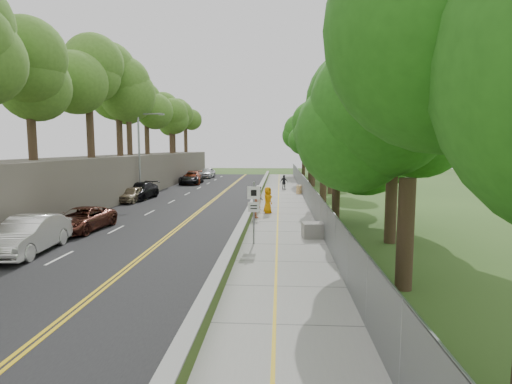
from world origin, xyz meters
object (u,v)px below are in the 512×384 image
at_px(concrete_block, 314,230).
at_px(construction_barrel, 299,189).
at_px(signpost, 254,206).
at_px(person_far, 284,182).
at_px(car_0, 26,233).
at_px(streetlight, 142,149).
at_px(painter_0, 268,200).
at_px(car_1, 28,235).
at_px(car_2, 82,219).

bearing_deg(concrete_block, construction_barrel, 89.52).
relative_size(signpost, person_far, 1.86).
bearing_deg(car_0, streetlight, 95.12).
bearing_deg(person_far, streetlight, 55.99).
xyz_separation_m(signpost, car_0, (-10.39, -2.00, -1.09)).
height_order(signpost, person_far, signpost).
height_order(concrete_block, car_0, car_0).
height_order(streetlight, construction_barrel, streetlight).
xyz_separation_m(concrete_block, person_far, (-1.33, 23.95, 0.44)).
bearing_deg(person_far, car_0, 89.51).
height_order(construction_barrel, concrete_block, construction_barrel).
xyz_separation_m(construction_barrel, painter_0, (-2.85, -12.28, 0.50)).
height_order(streetlight, car_1, streetlight).
xyz_separation_m(signpost, painter_0, (0.40, 9.36, -0.96)).
relative_size(streetlight, car_1, 1.58).
bearing_deg(car_1, construction_barrel, 56.48).
relative_size(car_0, car_2, 1.02).
distance_m(concrete_block, car_2, 13.17).
bearing_deg(car_1, concrete_block, 11.99).
xyz_separation_m(signpost, car_2, (-10.05, 2.57, -1.25)).
relative_size(signpost, car_2, 0.64).
distance_m(car_0, painter_0, 15.67).
relative_size(concrete_block, person_far, 0.71).
xyz_separation_m(concrete_block, painter_0, (-2.68, 7.79, 0.55)).
height_order(concrete_block, car_2, car_2).
xyz_separation_m(streetlight, car_1, (1.46, -19.32, -3.77)).
distance_m(streetlight, concrete_block, 21.66).
relative_size(streetlight, signpost, 2.58).
bearing_deg(signpost, car_2, 165.67).
bearing_deg(person_far, car_1, 90.33).
height_order(signpost, car_2, signpost).
relative_size(construction_barrel, car_1, 0.18).
distance_m(streetlight, car_1, 19.74).
bearing_deg(signpost, car_0, -169.12).
distance_m(construction_barrel, concrete_block, 20.07).
bearing_deg(signpost, car_1, -167.07).
xyz_separation_m(concrete_block, car_1, (-13.13, -3.88, 0.43)).
bearing_deg(car_0, car_2, 87.52).
relative_size(streetlight, person_far, 4.80).
distance_m(construction_barrel, person_far, 4.17).
bearing_deg(concrete_block, person_far, 93.19).
relative_size(car_1, car_2, 1.05).
bearing_deg(person_far, concrete_block, 116.50).
xyz_separation_m(car_0, car_1, (0.34, -0.31, -0.00)).
distance_m(signpost, car_2, 10.45).
height_order(streetlight, car_2, streetlight).
bearing_deg(construction_barrel, streetlight, -162.58).
xyz_separation_m(streetlight, concrete_block, (14.60, -15.44, -4.19)).
distance_m(signpost, construction_barrel, 21.94).
bearing_deg(car_1, painter_0, 43.67).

